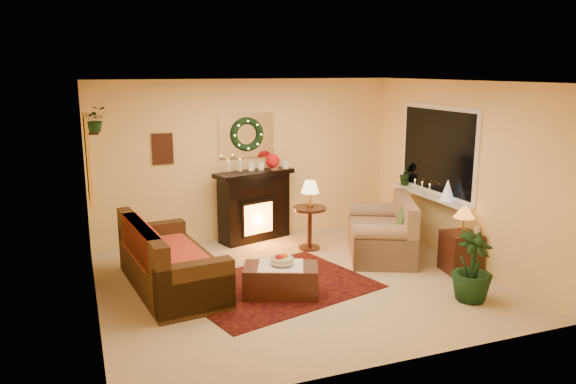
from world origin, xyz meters
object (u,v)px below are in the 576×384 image
object	(u,v)px
loveseat	(381,228)
fireplace	(254,207)
side_table_round	(310,229)
sofa	(171,256)
coffee_table	(281,279)
end_table_square	(461,253)

from	to	relation	value
loveseat	fireplace	bearing A→B (deg)	161.25
loveseat	side_table_round	distance (m)	1.10
sofa	loveseat	distance (m)	3.16
side_table_round	coffee_table	size ratio (longest dim) A/B	0.73
fireplace	coffee_table	size ratio (longest dim) A/B	1.29
side_table_round	end_table_square	size ratio (longest dim) A/B	1.20
coffee_table	end_table_square	bearing A→B (deg)	19.86
sofa	end_table_square	size ratio (longest dim) A/B	3.69
sofa	coffee_table	bearing A→B (deg)	-37.43
fireplace	end_table_square	distance (m)	3.31
loveseat	coffee_table	distance (m)	2.16
sofa	fireplace	world-z (taller)	fireplace
fireplace	side_table_round	distance (m)	1.04
loveseat	coffee_table	world-z (taller)	loveseat
side_table_round	end_table_square	world-z (taller)	side_table_round
sofa	side_table_round	world-z (taller)	sofa
fireplace	end_table_square	size ratio (longest dim) A/B	2.11
side_table_round	sofa	bearing A→B (deg)	-159.27
loveseat	coffee_table	xyz separation A→B (m)	(-1.94, -0.93, -0.21)
coffee_table	side_table_round	bearing A→B (deg)	78.26
sofa	loveseat	xyz separation A→B (m)	(3.16, 0.21, -0.01)
side_table_round	fireplace	bearing A→B (deg)	129.83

